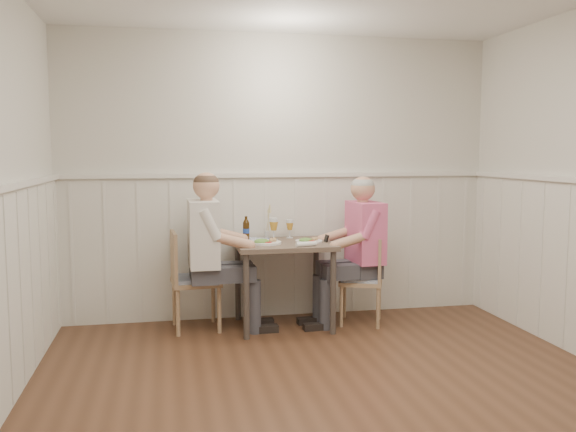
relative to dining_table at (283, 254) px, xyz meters
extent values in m
plane|color=#4D2F1D|center=(0.05, -1.84, -0.64)|extent=(4.50, 4.50, 0.00)
cube|color=silver|center=(0.05, 0.41, 0.66)|extent=(4.00, 0.04, 2.60)
cube|color=silver|center=(0.05, 0.39, 0.01)|extent=(3.98, 0.03, 1.30)
cube|color=silver|center=(0.05, 0.38, 0.68)|extent=(3.98, 0.06, 0.04)
cube|color=brown|center=(0.00, 0.00, 0.09)|extent=(0.83, 0.70, 0.04)
cylinder|color=#3F3833|center=(-0.37, -0.30, -0.29)|extent=(0.05, 0.05, 0.71)
cylinder|color=#3F3833|center=(-0.37, 0.30, -0.29)|extent=(0.05, 0.05, 0.71)
cylinder|color=#3F3833|center=(0.37, -0.30, -0.29)|extent=(0.05, 0.05, 0.71)
cylinder|color=#3F3833|center=(0.37, 0.30, -0.29)|extent=(0.05, 0.05, 0.71)
cube|color=#9B694B|center=(0.70, -0.02, -0.26)|extent=(0.48, 0.48, 0.04)
cube|color=slate|center=(0.70, -0.02, -0.23)|extent=(0.43, 0.43, 0.03)
cube|color=#9B694B|center=(0.86, -0.09, -0.05)|extent=(0.16, 0.36, 0.39)
cylinder|color=#9B694B|center=(0.79, -0.23, -0.46)|extent=(0.03, 0.03, 0.36)
cylinder|color=#9B694B|center=(0.49, -0.11, -0.46)|extent=(0.03, 0.03, 0.36)
cylinder|color=#9B694B|center=(0.91, 0.07, -0.46)|extent=(0.03, 0.03, 0.36)
cylinder|color=#9B694B|center=(0.61, 0.18, -0.46)|extent=(0.03, 0.03, 0.36)
cube|color=#9B694B|center=(-0.76, 0.08, -0.23)|extent=(0.43, 0.43, 0.04)
cube|color=slate|center=(-0.76, 0.08, -0.20)|extent=(0.39, 0.39, 0.03)
cube|color=#9B694B|center=(-0.94, 0.06, 0.00)|extent=(0.06, 0.41, 0.42)
cylinder|color=#9B694B|center=(-0.94, 0.24, -0.45)|extent=(0.03, 0.03, 0.39)
cylinder|color=#9B694B|center=(-0.60, 0.26, -0.45)|extent=(0.03, 0.03, 0.39)
cylinder|color=#9B694B|center=(-0.92, -0.11, -0.45)|extent=(0.03, 0.03, 0.39)
cylinder|color=#9B694B|center=(-0.57, -0.08, -0.45)|extent=(0.03, 0.03, 0.39)
cube|color=#3F3F47|center=(0.71, -0.03, -0.42)|extent=(0.45, 0.42, 0.44)
cube|color=#3F3F47|center=(0.52, -0.04, -0.15)|extent=(0.43, 0.38, 0.13)
cube|color=pink|center=(0.71, -0.03, 0.18)|extent=(0.26, 0.44, 0.54)
sphere|color=tan|center=(0.71, -0.03, 0.57)|extent=(0.21, 0.21, 0.21)
sphere|color=#A5A5A0|center=(0.71, -0.03, 0.60)|extent=(0.20, 0.20, 0.20)
cube|color=black|center=(0.36, -0.05, 0.19)|extent=(0.02, 0.07, 0.13)
cube|color=#3F3F47|center=(-0.67, -0.05, -0.42)|extent=(0.45, 0.41, 0.45)
cube|color=#3F3F47|center=(-0.47, -0.05, -0.13)|extent=(0.43, 0.37, 0.13)
cube|color=white|center=(-0.67, -0.05, 0.21)|extent=(0.25, 0.45, 0.56)
sphere|color=tan|center=(-0.67, -0.05, 0.61)|extent=(0.22, 0.22, 0.22)
sphere|color=#4C3828|center=(-0.67, -0.05, 0.64)|extent=(0.21, 0.21, 0.21)
cylinder|color=white|center=(0.22, -0.03, 0.12)|extent=(0.24, 0.24, 0.02)
ellipsoid|color=#3F722D|center=(0.18, -0.06, 0.15)|extent=(0.12, 0.10, 0.04)
sphere|color=tan|center=(0.27, -0.03, 0.14)|extent=(0.03, 0.03, 0.03)
cube|color=#924845|center=(0.23, 0.02, 0.13)|extent=(0.07, 0.04, 0.01)
cylinder|color=white|center=(0.28, 0.02, 0.14)|extent=(0.05, 0.05, 0.03)
cylinder|color=white|center=(-0.17, -0.05, 0.12)|extent=(0.27, 0.27, 0.02)
ellipsoid|color=#3F722D|center=(-0.21, -0.08, 0.15)|extent=(0.13, 0.11, 0.05)
sphere|color=tan|center=(-0.11, -0.04, 0.14)|extent=(0.04, 0.04, 0.04)
cylinder|color=silver|center=(0.11, 0.25, 0.11)|extent=(0.06, 0.06, 0.01)
cylinder|color=silver|center=(0.11, 0.25, 0.15)|extent=(0.01, 0.01, 0.08)
cone|color=gold|center=(0.11, 0.25, 0.22)|extent=(0.07, 0.07, 0.07)
cylinder|color=silver|center=(0.11, 0.25, 0.26)|extent=(0.07, 0.07, 0.03)
cylinder|color=silver|center=(-0.06, 0.14, 0.11)|extent=(0.07, 0.07, 0.01)
cylinder|color=silver|center=(-0.06, 0.14, 0.16)|extent=(0.01, 0.01, 0.09)
cone|color=gold|center=(-0.06, 0.14, 0.24)|extent=(0.08, 0.08, 0.08)
cylinder|color=silver|center=(-0.06, 0.14, 0.29)|extent=(0.08, 0.08, 0.03)
cylinder|color=#2F1D08|center=(-0.30, 0.21, 0.18)|extent=(0.06, 0.06, 0.15)
cone|color=#2F1D08|center=(-0.30, 0.21, 0.28)|extent=(0.06, 0.06, 0.04)
cylinder|color=#2F1D08|center=(-0.30, 0.21, 0.31)|extent=(0.02, 0.02, 0.03)
cylinder|color=#1E41A4|center=(-0.30, 0.21, 0.19)|extent=(0.06, 0.06, 0.04)
cylinder|color=white|center=(0.14, -0.27, 0.13)|extent=(0.18, 0.08, 0.04)
cylinder|color=silver|center=(-0.10, 0.25, 0.14)|extent=(0.04, 0.04, 0.07)
cylinder|color=beige|center=(-0.10, 0.25, 0.26)|extent=(0.02, 0.02, 0.22)
cone|color=beige|center=(-0.10, 0.25, 0.40)|extent=(0.03, 0.03, 0.08)
cube|color=slate|center=(-0.24, 0.19, 0.11)|extent=(0.37, 0.34, 0.01)
camera|label=1|loc=(-0.99, -5.14, 0.89)|focal=38.00mm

